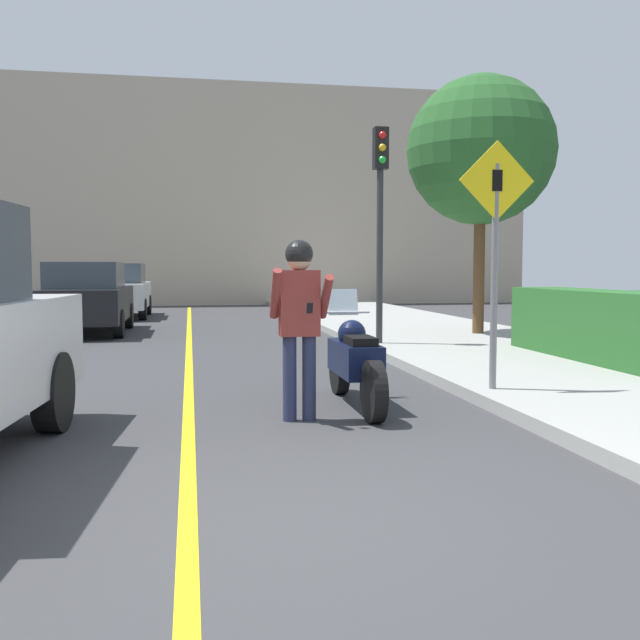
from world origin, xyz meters
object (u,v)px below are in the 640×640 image
Objects in this scene: motorcycle at (355,362)px; traffic_light at (380,195)px; crossing_sign at (495,241)px; parked_car_white at (118,290)px; street_tree at (481,151)px; parked_car_black at (87,297)px; person_biker at (299,309)px.

motorcycle is 0.58× the size of traffic_light.
crossing_sign is 16.24m from parked_car_white.
traffic_light is 3.25m from street_tree.
parked_car_black is 1.00× the size of parked_car_white.
crossing_sign is 0.68× the size of parked_car_black.
traffic_light is 11.74m from parked_car_white.
crossing_sign is at bearing -111.50° from street_tree.
traffic_light is 0.73× the size of street_tree.
motorcycle is 2.14m from crossing_sign.
traffic_light is at bearing 67.42° from person_biker.
motorcycle is 0.55× the size of parked_car_white.
motorcycle is 1.14m from person_biker.
traffic_light is (0.02, 5.12, 1.03)m from crossing_sign.
street_tree reaches higher than person_biker.
person_biker is 9.33m from street_tree.
street_tree reaches higher than parked_car_white.
traffic_light is at bearing -38.22° from parked_car_black.
motorcycle is 0.55× the size of parked_car_black.
parked_car_white is at bearing 134.35° from street_tree.
parked_car_black and parked_car_white have the same top height.
person_biker is 16.17m from parked_car_white.
street_tree is at bearing 30.90° from traffic_light.
crossing_sign is 0.52× the size of street_tree.
traffic_light reaches higher than person_biker.
parked_car_white is (-5.68, 15.18, -1.01)m from crossing_sign.
person_biker reaches higher than parked_car_black.
person_biker reaches higher than motorcycle.
parked_car_white is (-8.31, 8.50, -3.16)m from street_tree.
crossing_sign is 5.22m from traffic_light.
traffic_light is at bearing 89.81° from crossing_sign.
parked_car_black is (-3.47, 10.39, -0.29)m from person_biker.
traffic_light is at bearing -149.10° from street_tree.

